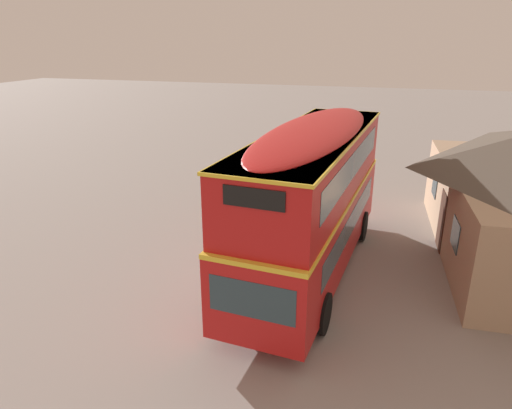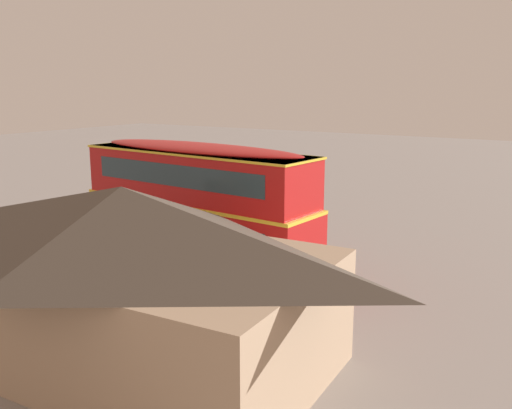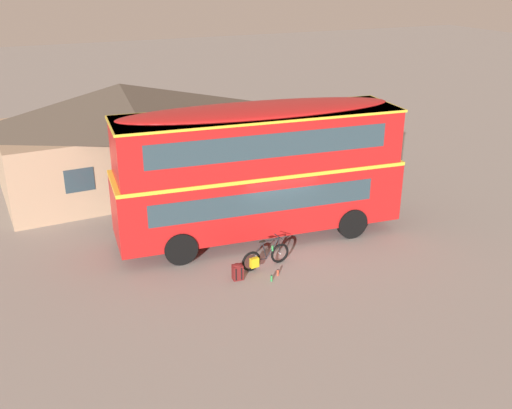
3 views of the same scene
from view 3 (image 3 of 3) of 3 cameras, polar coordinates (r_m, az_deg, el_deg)
The scene contains 7 objects.
ground_plane at distance 21.01m, azimuth 1.61°, elevation -3.51°, with size 120.00×120.00×0.00m, color gray.
double_decker_bus at distance 20.38m, azimuth 0.29°, elevation 3.70°, with size 10.20×3.39×4.79m.
touring_bicycle at distance 19.06m, azimuth 0.82°, elevation -5.10°, with size 1.77×0.60×0.97m.
backpack_on_ground at distance 18.43m, azimuth -1.79°, elevation -6.46°, with size 0.35×0.34×0.54m.
water_bottle_green_metal at distance 18.40m, azimuth 1.51°, elevation -7.13°, with size 0.07×0.07×0.22m.
water_bottle_red_squeeze at distance 18.74m, azimuth 2.11°, elevation -6.57°, with size 0.07×0.07×0.21m.
pub_building at distance 26.02m, azimuth -12.66°, elevation 6.54°, with size 10.76×6.63×4.52m.
Camera 3 is at (-8.22, -17.04, 9.14)m, focal length 41.43 mm.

